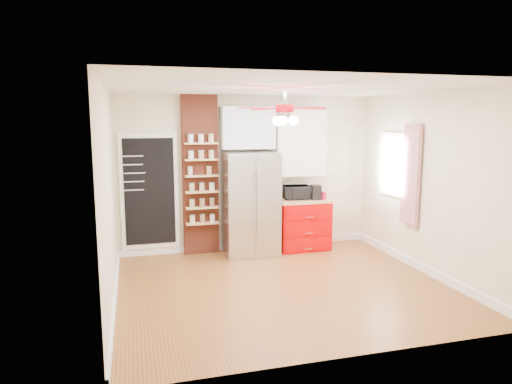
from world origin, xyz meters
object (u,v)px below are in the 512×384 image
object	(u,v)px
red_cabinet	(302,224)
toaster_oven	(296,192)
canister_left	(324,196)
fridge	(250,204)
ceiling_fan	(285,109)
coffee_maker	(316,192)
pantry_jar_oats	(190,171)

from	to	relation	value
red_cabinet	toaster_oven	world-z (taller)	toaster_oven
red_cabinet	canister_left	world-z (taller)	canister_left
toaster_oven	fridge	bearing A→B (deg)	-170.03
ceiling_fan	canister_left	bearing A→B (deg)	50.81
ceiling_fan	fridge	bearing A→B (deg)	91.76
fridge	red_cabinet	bearing A→B (deg)	2.95
red_cabinet	coffee_maker	xyz separation A→B (m)	(0.21, -0.08, 0.57)
toaster_oven	coffee_maker	xyz separation A→B (m)	(0.33, -0.09, 0.00)
pantry_jar_oats	ceiling_fan	bearing A→B (deg)	-59.82
coffee_maker	canister_left	size ratio (longest dim) A/B	1.79
ceiling_fan	toaster_oven	world-z (taller)	ceiling_fan
toaster_oven	canister_left	distance (m)	0.48
fridge	red_cabinet	size ratio (longest dim) A/B	1.86
fridge	red_cabinet	distance (m)	1.06
canister_left	pantry_jar_oats	bearing A→B (deg)	174.06
pantry_jar_oats	canister_left	bearing A→B (deg)	-5.94
canister_left	red_cabinet	bearing A→B (deg)	158.61
red_cabinet	ceiling_fan	xyz separation A→B (m)	(-0.92, -1.68, 1.97)
fridge	canister_left	world-z (taller)	fridge
toaster_oven	canister_left	world-z (taller)	toaster_oven
toaster_oven	pantry_jar_oats	distance (m)	1.89
fridge	coffee_maker	bearing A→B (deg)	-1.43
ceiling_fan	pantry_jar_oats	world-z (taller)	ceiling_fan
red_cabinet	canister_left	distance (m)	0.63
fridge	pantry_jar_oats	size ratio (longest dim) A/B	12.77
fridge	toaster_oven	distance (m)	0.87
coffee_maker	ceiling_fan	bearing A→B (deg)	-118.85
fridge	toaster_oven	xyz separation A→B (m)	(0.86, 0.06, 0.15)
canister_left	toaster_oven	bearing A→B (deg)	161.95
fridge	ceiling_fan	distance (m)	2.25
ceiling_fan	canister_left	xyz separation A→B (m)	(1.26, 1.55, -1.45)
toaster_oven	pantry_jar_oats	bearing A→B (deg)	-177.19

